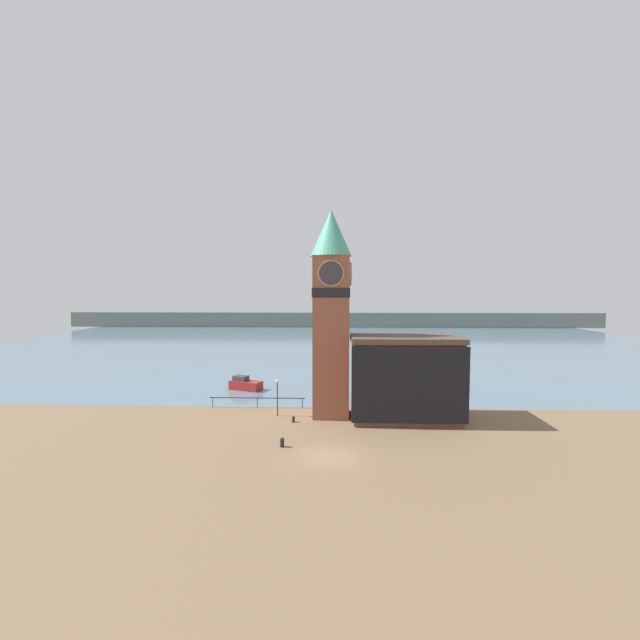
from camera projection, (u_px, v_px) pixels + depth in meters
ground_plane at (328, 456)px, 32.30m from camera, size 160.00×160.00×0.00m
water at (332, 341)px, 105.46m from camera, size 160.00×120.00×0.00m
far_shoreline at (333, 320)px, 145.17m from camera, size 180.00×3.00×5.00m
pier_railing at (257, 399)px, 45.58m from camera, size 10.25×0.08×1.09m
clock_tower at (331, 308)px, 42.13m from camera, size 4.04×4.04×20.37m
pier_building at (405, 377)px, 41.66m from camera, size 10.59×6.56×8.12m
boat_near at (245, 384)px, 53.94m from camera, size 4.41×3.07×1.72m
mooring_bollard_near at (293, 419)px, 40.59m from camera, size 0.29×0.29×0.61m
mooring_bollard_far at (282, 442)px, 34.19m from camera, size 0.35×0.35×0.77m
lamp_post at (277, 390)px, 42.54m from camera, size 0.32×0.32×3.68m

